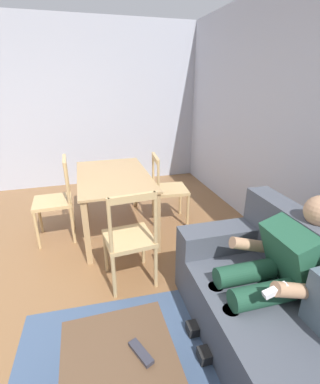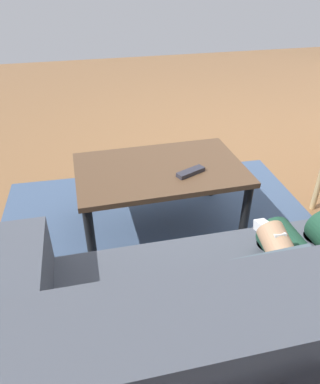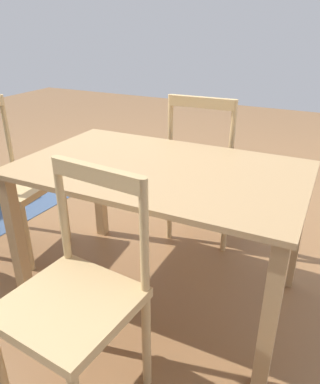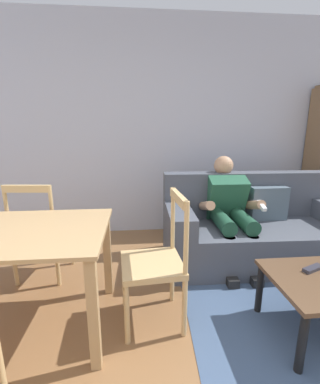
# 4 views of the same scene
# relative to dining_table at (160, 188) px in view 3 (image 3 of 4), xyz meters

# --- Properties ---
(ground_plane) EXTENTS (8.16, 8.16, 0.00)m
(ground_plane) POSITION_rel_dining_table_xyz_m (1.16, -0.96, -0.62)
(ground_plane) COLOR brown
(dining_table) EXTENTS (1.36, 0.83, 0.73)m
(dining_table) POSITION_rel_dining_table_xyz_m (0.00, 0.00, 0.00)
(dining_table) COLOR tan
(dining_table) RESTS_ON ground_plane
(dining_chair_near_wall) EXTENTS (0.46, 0.46, 0.92)m
(dining_chair_near_wall) POSITION_rel_dining_table_xyz_m (-0.00, 0.69, -0.16)
(dining_chair_near_wall) COLOR tan
(dining_chair_near_wall) RESTS_ON ground_plane
(dining_chair_facing_couch) EXTENTS (0.45, 0.45, 0.95)m
(dining_chair_facing_couch) POSITION_rel_dining_table_xyz_m (1.01, 0.00, -0.17)
(dining_chair_facing_couch) COLOR tan
(dining_chair_facing_couch) RESTS_ON ground_plane
(dining_chair_by_doorway) EXTENTS (0.44, 0.44, 0.97)m
(dining_chair_by_doorway) POSITION_rel_dining_table_xyz_m (-0.00, -0.68, -0.15)
(dining_chair_by_doorway) COLOR tan
(dining_chair_by_doorway) RESTS_ON ground_plane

